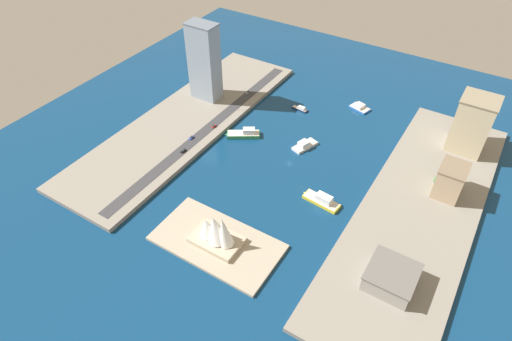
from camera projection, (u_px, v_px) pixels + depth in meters
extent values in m
plane|color=navy|center=(289.00, 162.00, 326.77)|extent=(440.00, 440.00, 0.00)
cube|color=gray|center=(419.00, 211.00, 287.13)|extent=(70.00, 240.00, 3.37)
cube|color=gray|center=(187.00, 121.00, 364.18)|extent=(70.00, 240.00, 3.37)
cube|color=#A89E89|center=(217.00, 242.00, 268.36)|extent=(78.11, 41.70, 2.00)
cube|color=#38383D|center=(209.00, 128.00, 353.85)|extent=(9.01, 228.00, 0.15)
cube|color=yellow|center=(321.00, 201.00, 294.51)|extent=(26.16, 11.28, 2.44)
cone|color=yellow|center=(305.00, 193.00, 300.70)|extent=(2.42, 2.42, 2.20)
cube|color=white|center=(324.00, 199.00, 291.28)|extent=(11.43, 6.88, 4.96)
cube|color=beige|center=(321.00, 200.00, 293.67)|extent=(25.11, 10.83, 0.10)
cube|color=#1E284C|center=(300.00, 109.00, 378.97)|extent=(14.17, 5.08, 1.56)
cone|color=#1E284C|center=(293.00, 106.00, 382.32)|extent=(1.53, 1.53, 1.41)
cube|color=white|center=(302.00, 108.00, 376.92)|extent=(6.48, 3.77, 2.31)
cube|color=beige|center=(300.00, 108.00, 378.42)|extent=(13.60, 4.88, 0.10)
cube|color=silver|center=(305.00, 146.00, 340.08)|extent=(14.74, 22.38, 2.03)
cone|color=silver|center=(315.00, 140.00, 345.27)|extent=(2.32, 2.32, 1.83)
cube|color=white|center=(304.00, 144.00, 337.50)|extent=(8.49, 9.32, 3.63)
cube|color=beige|center=(305.00, 145.00, 339.38)|extent=(14.15, 21.48, 0.10)
cube|color=blue|center=(360.00, 108.00, 379.99)|extent=(18.66, 14.09, 1.67)
cone|color=blue|center=(368.00, 112.00, 375.13)|extent=(1.86, 1.86, 1.51)
cube|color=white|center=(359.00, 106.00, 379.14)|extent=(9.58, 9.93, 2.54)
cube|color=beige|center=(360.00, 107.00, 379.40)|extent=(17.91, 13.53, 0.10)
cube|color=#2D8C4C|center=(243.00, 134.00, 350.40)|extent=(26.70, 21.56, 2.91)
cone|color=#2D8C4C|center=(226.00, 135.00, 350.25)|extent=(3.62, 3.62, 2.62)
cube|color=white|center=(249.00, 131.00, 348.12)|extent=(10.83, 9.74, 4.14)
cube|color=beige|center=(243.00, 133.00, 349.41)|extent=(25.63, 20.70, 0.10)
cube|color=tan|center=(450.00, 181.00, 290.31)|extent=(16.64, 20.96, 22.08)
cube|color=#7C6B55|center=(455.00, 168.00, 282.75)|extent=(17.31, 21.79, 0.80)
cube|color=gray|center=(391.00, 277.00, 240.42)|extent=(25.50, 25.81, 10.17)
cube|color=slate|center=(393.00, 271.00, 236.80)|extent=(26.52, 26.85, 0.80)
cube|color=#8C9EB2|center=(204.00, 62.00, 368.36)|extent=(24.64, 15.33, 65.79)
cube|color=slate|center=(201.00, 24.00, 346.36)|extent=(25.63, 15.94, 0.80)
cube|color=#C6B793|center=(472.00, 125.00, 320.65)|extent=(24.88, 23.72, 42.63)
cube|color=gray|center=(482.00, 99.00, 306.31)|extent=(25.87, 24.67, 0.80)
cylinder|color=black|center=(214.00, 125.00, 355.99)|extent=(0.27, 0.65, 0.64)
cylinder|color=black|center=(216.00, 126.00, 355.26)|extent=(0.27, 0.65, 0.64)
cylinder|color=black|center=(212.00, 127.00, 354.07)|extent=(0.27, 0.65, 0.64)
cylinder|color=black|center=(214.00, 128.00, 353.35)|extent=(0.27, 0.65, 0.64)
cube|color=red|center=(214.00, 126.00, 354.47)|extent=(2.06, 4.42, 0.81)
cube|color=#262D38|center=(214.00, 125.00, 353.86)|extent=(1.78, 2.49, 0.61)
cylinder|color=black|center=(191.00, 139.00, 341.61)|extent=(0.26, 0.64, 0.64)
cylinder|color=black|center=(189.00, 139.00, 342.31)|extent=(0.26, 0.64, 0.64)
cylinder|color=black|center=(194.00, 137.00, 343.67)|extent=(0.26, 0.64, 0.64)
cylinder|color=black|center=(192.00, 137.00, 344.38)|extent=(0.26, 0.64, 0.64)
cube|color=blue|center=(192.00, 138.00, 342.82)|extent=(2.01, 4.72, 0.73)
cube|color=#262D38|center=(192.00, 137.00, 342.53)|extent=(1.75, 2.65, 0.58)
cylinder|color=black|center=(248.00, 94.00, 392.07)|extent=(0.26, 0.64, 0.64)
cylinder|color=black|center=(246.00, 93.00, 392.73)|extent=(0.26, 0.64, 0.64)
cylinder|color=black|center=(250.00, 92.00, 394.32)|extent=(0.26, 0.64, 0.64)
cylinder|color=black|center=(248.00, 91.00, 394.98)|extent=(0.26, 0.64, 0.64)
cube|color=#B7B7BC|center=(248.00, 92.00, 393.35)|extent=(1.94, 5.04, 0.73)
cube|color=#262D38|center=(248.00, 92.00, 393.09)|extent=(1.69, 2.83, 0.56)
cylinder|color=black|center=(184.00, 150.00, 332.03)|extent=(0.25, 0.64, 0.64)
cylinder|color=black|center=(186.00, 150.00, 331.35)|extent=(0.25, 0.64, 0.64)
cylinder|color=black|center=(181.00, 152.00, 329.85)|extent=(0.25, 0.64, 0.64)
cylinder|color=black|center=(183.00, 153.00, 329.17)|extent=(0.25, 0.64, 0.64)
cube|color=black|center=(183.00, 151.00, 330.40)|extent=(1.91, 4.89, 0.79)
cube|color=#262D38|center=(183.00, 150.00, 329.78)|extent=(1.68, 2.74, 0.61)
cylinder|color=black|center=(238.00, 108.00, 371.23)|extent=(0.18, 0.18, 5.50)
cube|color=black|center=(238.00, 104.00, 369.08)|extent=(0.36, 0.36, 1.00)
sphere|color=red|center=(238.00, 104.00, 368.85)|extent=(0.24, 0.24, 0.24)
sphere|color=yellow|center=(238.00, 104.00, 369.08)|extent=(0.24, 0.24, 0.24)
sphere|color=green|center=(238.00, 105.00, 369.31)|extent=(0.24, 0.24, 0.24)
cube|color=#BCAD93|center=(217.00, 240.00, 266.71)|extent=(30.79, 20.40, 3.00)
cone|color=white|center=(224.00, 231.00, 256.53)|extent=(11.96, 9.37, 21.39)
cone|color=white|center=(216.00, 228.00, 259.89)|extent=(16.59, 13.22, 20.00)
cone|color=white|center=(207.00, 227.00, 264.40)|extent=(12.02, 10.76, 13.20)
cylinder|color=brown|center=(444.00, 180.00, 304.37)|extent=(0.50, 0.50, 3.63)
sphere|color=#2D7233|center=(446.00, 175.00, 301.45)|extent=(6.50, 6.50, 6.50)
cylinder|color=brown|center=(437.00, 186.00, 299.30)|extent=(0.50, 0.50, 4.26)
sphere|color=#2D7233|center=(439.00, 181.00, 296.06)|extent=(6.95, 6.95, 6.95)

